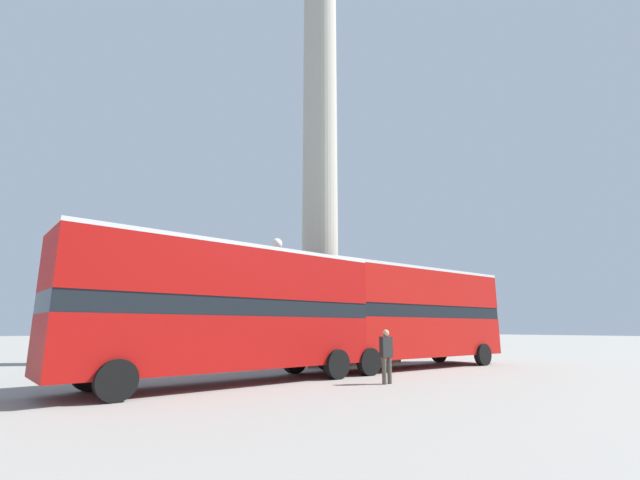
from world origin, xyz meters
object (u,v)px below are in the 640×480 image
bus_b (408,313)px  equestrian_statue (436,326)px  street_lamp (276,282)px  bus_a (229,307)px  pedestrian_near_lamp (386,353)px  monument_column (320,202)px

bus_b → equestrian_statue: (12.07, 7.56, -0.50)m
bus_b → street_lamp: (-4.72, 3.76, 1.38)m
bus_a → equestrian_statue: 22.50m
equestrian_statue → pedestrian_near_lamp: 20.20m
bus_b → equestrian_statue: equestrian_statue is taller
bus_b → street_lamp: street_lamp is taller
bus_a → street_lamp: 6.06m
bus_b → equestrian_statue: size_ratio=1.71×
street_lamp → monument_column: bearing=24.0°
monument_column → street_lamp: size_ratio=4.40×
monument_column → bus_b: bearing=-82.3°
bus_a → street_lamp: (4.29, 4.04, 1.41)m
monument_column → equestrian_statue: size_ratio=4.20×
equestrian_statue → street_lamp: 17.32m
bus_a → monument_column: bearing=32.5°
equestrian_statue → pedestrian_near_lamp: bearing=-170.0°
monument_column → street_lamp: monument_column is taller
bus_a → bus_b: 9.02m
equestrian_statue → pedestrian_near_lamp: (-17.02, -10.83, -0.98)m
street_lamp → bus_b: bearing=-38.5°
bus_b → bus_a: bearing=-176.9°
bus_b → pedestrian_near_lamp: bus_b is taller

